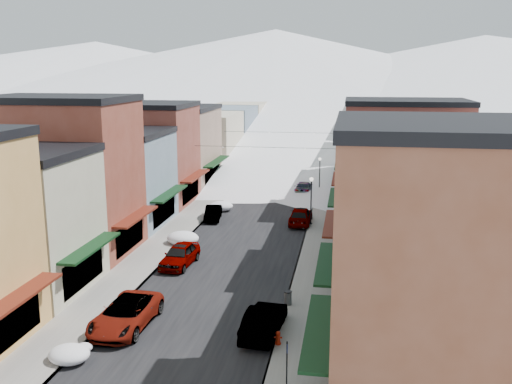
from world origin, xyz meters
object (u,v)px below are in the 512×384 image
(car_dark_hatch, at_px, (213,213))
(fire_hydrant, at_px, (278,338))
(car_green_sedan, at_px, (264,321))
(trash_can, at_px, (288,298))
(car_white_suv, at_px, (126,314))
(car_silver_sedan, at_px, (180,255))
(streetlamp_near, at_px, (311,195))

(car_dark_hatch, distance_m, fire_hydrant, 26.61)
(car_green_sedan, height_order, trash_can, car_green_sedan)
(car_white_suv, bearing_deg, car_green_sedan, 5.29)
(car_dark_hatch, distance_m, car_green_sedan, 25.04)
(car_silver_sedan, bearing_deg, trash_can, -30.82)
(trash_can, bearing_deg, fire_hydrant, -89.34)
(car_dark_hatch, xyz_separation_m, trash_can, (9.50, -19.55, -0.09))
(car_white_suv, distance_m, car_dark_hatch, 23.95)
(fire_hydrant, bearing_deg, car_white_suv, 174.23)
(car_white_suv, distance_m, fire_hydrant, 8.92)
(trash_can, relative_size, streetlamp_near, 0.19)
(car_white_suv, bearing_deg, trash_can, 28.70)
(streetlamp_near, bearing_deg, trash_can, -90.24)
(streetlamp_near, bearing_deg, car_white_suv, -110.76)
(car_silver_sedan, height_order, trash_can, car_silver_sedan)
(fire_hydrant, xyz_separation_m, trash_can, (-0.06, 5.29, 0.10))
(car_dark_hatch, relative_size, fire_hydrant, 5.51)
(car_white_suv, relative_size, car_green_sedan, 1.19)
(fire_hydrant, relative_size, streetlamp_near, 0.17)
(car_dark_hatch, height_order, car_green_sedan, car_green_sedan)
(car_silver_sedan, xyz_separation_m, trash_can, (8.83, -6.24, -0.23))
(car_white_suv, relative_size, fire_hydrant, 7.85)
(car_white_suv, height_order, car_green_sedan, car_white_suv)
(car_silver_sedan, distance_m, car_green_sedan, 12.93)
(car_dark_hatch, bearing_deg, trash_can, -71.77)
(car_white_suv, height_order, trash_can, car_white_suv)
(car_white_suv, height_order, streetlamp_near, streetlamp_near)
(car_silver_sedan, xyz_separation_m, car_green_sedan, (7.93, -10.21, -0.01))
(car_silver_sedan, relative_size, trash_can, 5.54)
(car_green_sedan, bearing_deg, car_silver_sedan, -47.24)
(car_green_sedan, distance_m, trash_can, 4.07)
(trash_can, height_order, streetlamp_near, streetlamp_near)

